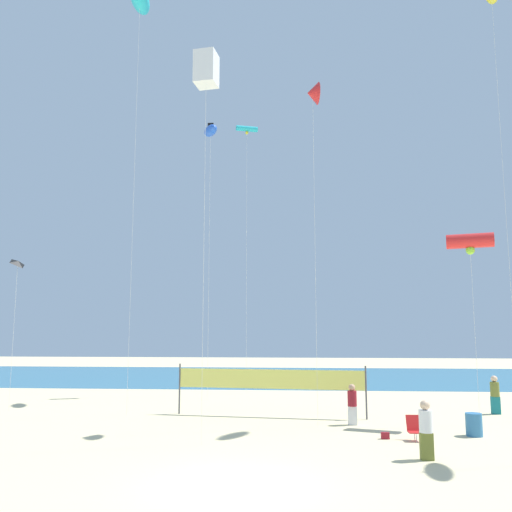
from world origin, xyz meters
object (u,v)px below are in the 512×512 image
Objects in this scene: folding_beach_chair at (414,427)px; kite_red_delta at (313,94)px; beachgoer_maroon_shirt at (352,403)px; kite_white_box at (206,70)px; kite_black_diamond at (18,264)px; kite_blue_inflatable at (211,131)px; beachgoer_olive_shirt at (495,393)px; beach_handbag at (385,436)px; kite_red_tube at (470,242)px; trash_barrel at (474,425)px; kite_cyan_tube at (247,130)px; volleyball_net at (270,381)px; kite_cyan_inflatable at (140,0)px; beachgoer_white_shirt at (426,428)px.

folding_beach_chair is 0.06× the size of kite_red_delta.
beachgoer_maroon_shirt is 15.17m from kite_white_box.
kite_blue_inflatable is at bearing 27.97° from kite_black_diamond.
beach_handbag is (-6.37, -6.18, -0.85)m from beachgoer_olive_shirt.
kite_red_delta is at bearing 118.39° from beachgoer_maroon_shirt.
kite_red_tube is at bearing -14.74° from beachgoer_olive_shirt.
folding_beach_chair is 2.64m from trash_barrel.
trash_barrel is 17.35m from kite_white_box.
kite_red_tube is at bearing -6.28° from kite_black_diamond.
kite_cyan_tube reaches higher than kite_red_tube.
beachgoer_maroon_shirt is at bearing 107.56° from beach_handbag.
volleyball_net is (-5.60, 4.89, 1.18)m from folding_beach_chair.
kite_red_delta reaches higher than trash_barrel.
kite_red_tube is at bearing 66.25° from trash_barrel.
folding_beach_chair is 0.11× the size of kite_black_diamond.
kite_red_tube is (22.16, -2.44, 0.50)m from kite_black_diamond.
trash_barrel is at bearing -15.02° from kite_cyan_inflatable.
kite_blue_inflatable reaches higher than kite_white_box.
folding_beach_chair is (1.95, -2.98, -0.46)m from beachgoer_maroon_shirt.
kite_cyan_tube reaches higher than beach_handbag.
trash_barrel is 2.81× the size of beach_handbag.
beachgoer_white_shirt reaches higher than folding_beach_chair.
kite_white_box reaches higher than volleyball_net.
kite_blue_inflatable is at bearing 61.29° from kite_cyan_inflatable.
beach_handbag is at bearing -146.56° from kite_red_tube.
kite_blue_inflatable is (-3.89, 5.58, 14.67)m from volleyball_net.
kite_black_diamond is at bearing -72.74° from beachgoer_olive_shirt.
beach_handbag is at bearing -64.24° from kite_cyan_tube.
beachgoer_white_shirt reaches higher than beachgoer_olive_shirt.
volleyball_net is at bearing 99.18° from beachgoer_white_shirt.
kite_white_box is 14.57m from kite_black_diamond.
beachgoer_olive_shirt is (5.60, 9.29, -0.01)m from beachgoer_white_shirt.
kite_blue_inflatable is at bearing 129.28° from beach_handbag.
kite_white_box is (-6.74, -1.48, 14.11)m from beach_handbag.
kite_cyan_tube is 17.78m from kite_red_tube.
kite_cyan_inflatable is at bearing -5.81° from kite_black_diamond.
kite_cyan_inflatable reaches higher than folding_beach_chair.
kite_cyan_inflatable is at bearing 127.01° from kite_white_box.
beachgoer_maroon_shirt is 20.34m from kite_cyan_tube.
kite_white_box is (-13.11, -7.65, 13.26)m from beachgoer_olive_shirt.
kite_white_box is at bearing -52.99° from kite_cyan_inflatable.
beach_handbag is 0.02× the size of kite_red_delta.
beachgoer_maroon_shirt is at bearing 21.66° from kite_red_delta.
beachgoer_olive_shirt is 0.08× the size of kite_cyan_inflatable.
kite_cyan_inflatable is 15.46m from kite_black_diamond.
folding_beach_chair is 21.23m from kite_blue_inflatable.
kite_blue_inflatable reaches higher than beachgoer_olive_shirt.
volleyball_net is 6.73m from beach_handbag.
beachgoer_white_shirt reaches higher than beachgoer_maroon_shirt.
kite_blue_inflatable is 12.09m from kite_white_box.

